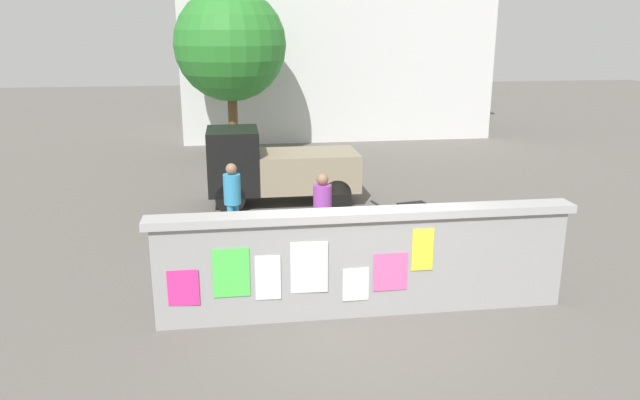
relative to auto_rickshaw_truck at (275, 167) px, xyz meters
The scene contains 9 objects.
ground 2.20m from the auto_rickshaw_truck, 63.28° to the left, with size 60.00×60.00×0.00m, color #605B56.
poster_wall 6.27m from the auto_rickshaw_truck, 81.80° to the right, with size 6.32×0.42×1.63m.
auto_rickshaw_truck is the anchor object (origin of this frame).
motorcycle 4.01m from the auto_rickshaw_truck, 54.12° to the right, with size 1.88×0.64×0.87m.
bicycle_near 5.30m from the auto_rickshaw_truck, 77.27° to the right, with size 1.68×0.52×0.95m.
person_walking 3.85m from the auto_rickshaw_truck, 80.78° to the right, with size 0.47×0.47×1.62m.
person_bystander 2.91m from the auto_rickshaw_truck, 110.68° to the right, with size 0.48×0.48×1.62m.
tree_roadside 6.40m from the auto_rickshaw_truck, 99.58° to the left, with size 3.56×3.56×5.41m.
building_background 11.12m from the auto_rickshaw_truck, 73.57° to the left, with size 11.88×5.05×8.01m.
Camera 1 is at (-1.84, -8.31, 4.20)m, focal length 34.43 mm.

